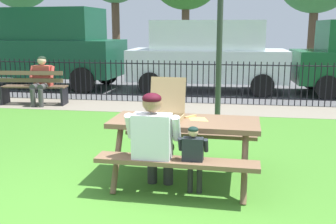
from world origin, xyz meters
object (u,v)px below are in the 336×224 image
(parked_car_left, at_px, (47,46))
(picnic_table_foreground, at_px, (184,134))
(parked_car_center, at_px, (207,54))
(pizza_slice_on_table, at_px, (196,118))
(child_at_table, at_px, (194,154))
(pizza_box_open, at_px, (165,109))
(park_bench_left, at_px, (34,88))
(person_on_park_bench, at_px, (41,78))
(adult_at_table, at_px, (154,139))

(parked_car_left, bearing_deg, picnic_table_foreground, -53.99)
(parked_car_left, bearing_deg, parked_car_center, 0.00)
(pizza_slice_on_table, xyz_separation_m, child_at_table, (0.03, -0.63, -0.27))
(picnic_table_foreground, distance_m, parked_car_center, 7.20)
(parked_car_center, bearing_deg, pizza_box_open, -90.66)
(park_bench_left, relative_size, person_on_park_bench, 1.37)
(pizza_slice_on_table, bearing_deg, adult_at_table, -125.75)
(picnic_table_foreground, xyz_separation_m, parked_car_center, (-0.16, 7.19, 0.50))
(pizza_box_open, distance_m, park_bench_left, 5.92)
(adult_at_table, relative_size, person_on_park_bench, 1.00)
(picnic_table_foreground, bearing_deg, child_at_table, -73.02)
(parked_car_center, bearing_deg, pizza_slice_on_table, -87.59)
(adult_at_table, xyz_separation_m, parked_car_left, (-4.94, 7.68, 0.65))
(person_on_park_bench, distance_m, parked_car_center, 4.82)
(parked_car_center, bearing_deg, parked_car_left, -180.00)
(pizza_slice_on_table, height_order, child_at_table, child_at_table)
(adult_at_table, relative_size, child_at_table, 1.41)
(park_bench_left, bearing_deg, person_on_park_bench, 4.98)
(person_on_park_bench, relative_size, parked_car_center, 0.26)
(picnic_table_foreground, distance_m, person_on_park_bench, 5.95)
(picnic_table_foreground, height_order, parked_car_left, parked_car_left)
(adult_at_table, distance_m, parked_car_center, 7.69)
(pizza_box_open, relative_size, parked_car_left, 0.11)
(pizza_box_open, bearing_deg, child_at_table, -53.86)
(pizza_box_open, distance_m, pizza_slice_on_table, 0.40)
(pizza_box_open, height_order, person_on_park_bench, pizza_box_open)
(picnic_table_foreground, relative_size, parked_car_left, 0.39)
(parked_car_center, bearing_deg, picnic_table_foreground, -88.71)
(child_at_table, xyz_separation_m, parked_car_left, (-5.39, 7.72, 0.79))
(pizza_box_open, height_order, adult_at_table, pizza_box_open)
(park_bench_left, height_order, parked_car_left, parked_car_left)
(pizza_slice_on_table, height_order, parked_car_left, parked_car_left)
(pizza_slice_on_table, xyz_separation_m, adult_at_table, (-0.42, -0.59, -0.12))
(picnic_table_foreground, height_order, child_at_table, child_at_table)
(child_at_table, height_order, person_on_park_bench, person_on_park_bench)
(parked_car_left, height_order, parked_car_center, parked_car_left)
(adult_at_table, height_order, parked_car_left, parked_car_left)
(pizza_slice_on_table, height_order, parked_car_center, parked_car_center)
(pizza_box_open, distance_m, child_at_table, 0.79)
(parked_car_left, bearing_deg, pizza_slice_on_table, -52.92)
(pizza_box_open, height_order, parked_car_left, parked_car_left)
(picnic_table_foreground, xyz_separation_m, child_at_table, (0.16, -0.54, -0.09))
(person_on_park_bench, bearing_deg, adult_at_table, -52.29)
(child_at_table, relative_size, park_bench_left, 0.52)
(pizza_box_open, bearing_deg, park_bench_left, 132.86)
(person_on_park_bench, bearing_deg, picnic_table_foreground, -47.22)
(person_on_park_bench, bearing_deg, child_at_table, -49.38)
(adult_at_table, xyz_separation_m, park_bench_left, (-3.97, 4.84, -0.24))
(child_at_table, bearing_deg, parked_car_left, 124.90)
(pizza_box_open, relative_size, person_on_park_bench, 0.45)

